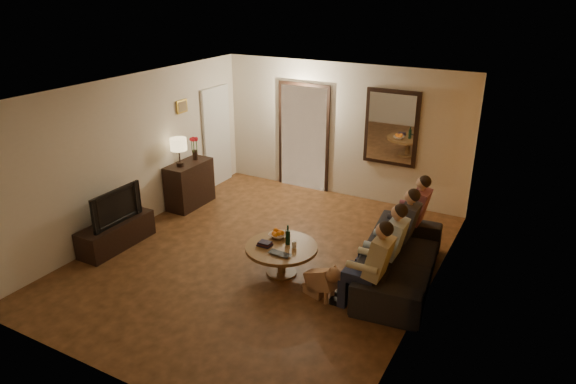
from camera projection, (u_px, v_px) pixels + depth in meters
The scene contains 33 objects.
floor at pixel (262, 257), 7.97m from camera, with size 5.00×6.00×0.01m, color #3A240F.
ceiling at pixel (258, 90), 6.98m from camera, with size 5.00×6.00×0.01m, color white.
back_wall at pixel (341, 131), 9.91m from camera, with size 5.00×0.02×2.60m, color beige.
front_wall at pixel (101, 274), 5.04m from camera, with size 5.00×0.02×2.60m, color beige.
left_wall at pixel (133, 154), 8.58m from camera, with size 0.02×6.00×2.60m, color beige.
right_wall at pixel (432, 213), 6.37m from camera, with size 0.02×6.00×2.60m, color beige.
orange_accent at pixel (431, 213), 6.37m from camera, with size 0.01×6.00×2.60m, color #BC7D20.
kitchen_doorway at pixel (304, 138), 10.34m from camera, with size 1.00×0.06×2.10m, color #FFE0A5.
door_trim at pixel (304, 138), 10.34m from camera, with size 1.12×0.04×2.22m, color black.
fridge_glimpse at pixel (315, 147), 10.29m from camera, with size 0.45×0.03×1.70m, color silver.
mirror_frame at pixel (391, 128), 9.36m from camera, with size 1.00×0.05×1.40m, color black.
mirror_glass at pixel (391, 128), 9.34m from camera, with size 0.86×0.02×1.26m, color white.
white_door at pixel (217, 137), 10.54m from camera, with size 0.06×0.85×2.04m, color white.
framed_art at pixel (182, 106), 9.42m from camera, with size 0.03×0.28×0.24m, color #B28C33.
art_canvas at pixel (182, 106), 9.41m from camera, with size 0.01×0.22×0.18m, color brown.
dresser at pixel (190, 184), 9.69m from camera, with size 0.45×0.96×0.85m, color black.
table_lamp at pixel (179, 152), 9.25m from camera, with size 0.30×0.30×0.54m, color beige, non-canonical shape.
flower_vase at pixel (195, 148), 9.62m from camera, with size 0.14×0.14×0.44m, color #B0121C, non-canonical shape.
tv_stand at pixel (116, 234), 8.24m from camera, with size 0.45×1.30×0.43m, color black.
tv at pixel (112, 205), 8.05m from camera, with size 0.13×0.98×0.56m, color black.
sofa at pixel (401, 259), 7.24m from camera, with size 0.90×2.31×0.67m, color black.
person_a at pixel (373, 270), 6.46m from camera, with size 0.60×0.40×1.20m, color tan, non-canonical shape.
person_b at pixel (388, 250), 6.94m from camera, with size 0.60×0.40×1.20m, color tan, non-canonical shape.
person_c at pixel (402, 232), 7.43m from camera, with size 0.60×0.40×1.20m, color tan, non-canonical shape.
person_d at pixel (413, 217), 7.92m from camera, with size 0.60×0.40×1.20m, color tan, non-canonical shape.
dog at pixel (321, 279), 6.86m from camera, with size 0.56×0.24×0.56m, color #A5704C, non-canonical shape.
coffee_table at pixel (282, 260), 7.45m from camera, with size 1.05×1.05×0.45m, color brown.
bowl at pixel (278, 235), 7.61m from camera, with size 0.26×0.26×0.06m, color white.
oranges at pixel (278, 231), 7.58m from camera, with size 0.20×0.20×0.08m, color orange, non-canonical shape.
wine_bottle at pixel (288, 234), 7.36m from camera, with size 0.07×0.07×0.31m, color black, non-canonical shape.
wine_glass at pixel (294, 244), 7.30m from camera, with size 0.06×0.06×0.10m, color silver.
book_stack at pixel (265, 243), 7.36m from camera, with size 0.20×0.15×0.07m, color black, non-canonical shape.
laptop at pixel (278, 255), 7.09m from camera, with size 0.33×0.21×0.03m, color black.
Camera 1 is at (3.70, -5.94, 3.96)m, focal length 32.00 mm.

